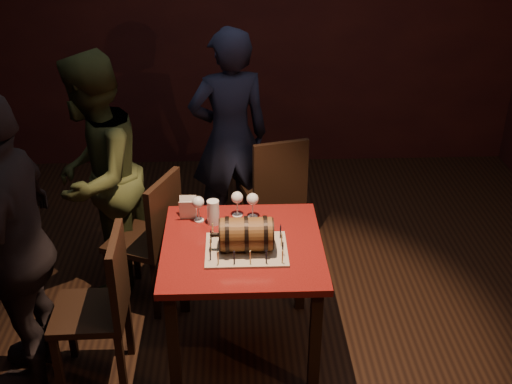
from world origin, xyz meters
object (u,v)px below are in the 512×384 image
at_px(wine_glass_mid, 237,199).
at_px(person_back, 230,138).
at_px(pint_of_ale, 213,213).
at_px(person_left_front, 14,247).
at_px(chair_back, 276,188).
at_px(person_left_rear, 96,177).
at_px(pub_table, 243,260).
at_px(barrel_cake, 246,234).
at_px(chair_left_front, 103,302).
at_px(wine_glass_right, 253,200).
at_px(wine_glass_left, 198,203).
at_px(chair_left_rear, 152,234).

bearing_deg(wine_glass_mid, person_back, 92.48).
xyz_separation_m(pint_of_ale, person_left_front, (-1.03, -0.40, 0.05)).
distance_m(chair_back, person_left_front, 1.96).
xyz_separation_m(person_back, person_left_front, (-1.13, -1.51, 0.04)).
bearing_deg(person_left_front, person_left_rear, 164.36).
height_order(pint_of_ale, person_left_front, person_left_front).
bearing_deg(person_left_rear, pub_table, 63.52).
bearing_deg(pint_of_ale, barrel_cake, -58.16).
bearing_deg(chair_left_front, wine_glass_mid, 34.80).
height_order(chair_left_front, person_back, person_back).
distance_m(wine_glass_right, chair_left_front, 1.03).
xyz_separation_m(wine_glass_left, wine_glass_right, (0.32, 0.03, 0.00)).
xyz_separation_m(barrel_cake, chair_left_front, (-0.79, -0.13, -0.33)).
xyz_separation_m(chair_left_rear, person_back, (0.50, 0.84, 0.30)).
bearing_deg(wine_glass_left, person_back, 80.16).
height_order(pint_of_ale, person_left_rear, person_left_rear).
distance_m(pub_table, wine_glass_left, 0.43).
relative_size(chair_left_front, person_left_rear, 0.56).
distance_m(pint_of_ale, person_left_front, 1.11).
height_order(wine_glass_left, wine_glass_right, same).
relative_size(wine_glass_mid, pint_of_ale, 1.07).
distance_m(chair_left_front, person_back, 1.71).
xyz_separation_m(wine_glass_right, pint_of_ale, (-0.23, -0.06, -0.05)).
distance_m(wine_glass_mid, wine_glass_right, 0.09).
xyz_separation_m(wine_glass_left, chair_left_rear, (-0.32, 0.23, -0.35)).
height_order(barrel_cake, person_left_rear, person_left_rear).
distance_m(wine_glass_right, person_left_front, 1.35).
xyz_separation_m(wine_glass_mid, person_left_rear, (-0.91, 0.40, -0.04)).
distance_m(wine_glass_right, person_left_rear, 1.09).
height_order(wine_glass_mid, person_back, person_back).
height_order(pub_table, wine_glass_mid, wine_glass_mid).
relative_size(wine_glass_mid, person_back, 0.10).
relative_size(pub_table, chair_left_front, 0.97).
height_order(wine_glass_right, person_left_front, person_left_front).
xyz_separation_m(pub_table, wine_glass_right, (0.07, 0.30, 0.23)).
bearing_deg(person_left_rear, person_left_front, -4.98).
relative_size(wine_glass_left, wine_glass_mid, 1.00).
relative_size(barrel_cake, wine_glass_mid, 2.15).
bearing_deg(person_back, wine_glass_mid, 79.05).
bearing_deg(wine_glass_mid, person_left_front, -157.35).
height_order(pub_table, pint_of_ale, pint_of_ale).
height_order(pub_table, person_back, person_back).
bearing_deg(chair_back, pint_of_ale, -116.41).
bearing_deg(barrel_cake, person_back, 93.62).
distance_m(wine_glass_left, chair_left_rear, 0.52).
bearing_deg(wine_glass_left, person_left_rear, 146.39).
relative_size(pub_table, person_left_front, 0.52).
distance_m(pint_of_ale, chair_left_front, 0.80).
distance_m(pint_of_ale, chair_back, 1.01).
bearing_deg(chair_back, person_back, 143.89).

